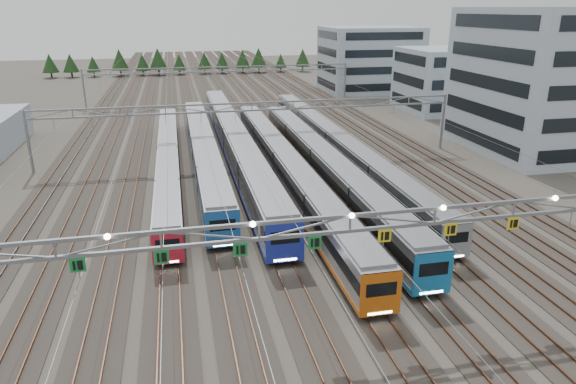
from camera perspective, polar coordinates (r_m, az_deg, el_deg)
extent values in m
plane|color=#47423A|center=(34.93, 6.41, -14.54)|extent=(400.00, 400.00, 0.00)
cube|color=#2D2823|center=(129.05, -8.00, 10.86)|extent=(54.00, 260.00, 0.08)
cube|color=brown|center=(129.61, -19.46, 10.03)|extent=(0.08, 260.00, 0.16)
cube|color=brown|center=(133.41, 3.17, 11.35)|extent=(0.08, 260.00, 0.16)
cube|color=brown|center=(128.98, -8.33, 10.89)|extent=(0.08, 260.00, 0.16)
cube|color=brown|center=(129.09, -7.68, 10.93)|extent=(0.08, 260.00, 0.16)
cube|color=black|center=(66.30, -13.07, 2.40)|extent=(2.10, 51.07, 0.32)
cube|color=#A4A7AC|center=(65.87, -13.17, 3.67)|extent=(2.47, 52.11, 2.78)
cube|color=black|center=(65.78, -13.19, 3.95)|extent=(2.53, 51.85, 0.84)
cube|color=#B31B2E|center=(66.19, -13.09, 2.70)|extent=(2.52, 51.85, 0.31)
cube|color=slate|center=(65.49, -13.27, 4.92)|extent=(2.22, 51.07, 0.22)
cube|color=#B31B2E|center=(41.42, -13.21, -6.06)|extent=(2.49, 0.12, 2.78)
cube|color=black|center=(41.25, -13.24, -5.66)|extent=(1.85, 0.10, 0.84)
cube|color=white|center=(41.90, -13.08, -7.59)|extent=(1.48, 0.06, 0.13)
cube|color=black|center=(68.44, -9.31, 3.22)|extent=(2.46, 51.46, 0.37)
cube|color=#A4A7AC|center=(67.95, -9.39, 4.68)|extent=(2.89, 52.51, 3.26)
cube|color=black|center=(67.86, -9.41, 5.00)|extent=(2.95, 52.25, 0.98)
cube|color=#1C57A8|center=(68.32, -9.33, 3.57)|extent=(2.94, 52.25, 0.36)
cube|color=slate|center=(67.53, -9.47, 6.10)|extent=(2.61, 51.46, 0.26)
cube|color=#1C57A8|center=(43.19, -7.25, -4.14)|extent=(2.91, 0.12, 3.26)
cube|color=black|center=(43.01, -7.27, -3.68)|extent=(2.17, 0.10, 0.98)
cube|color=white|center=(43.73, -7.17, -5.87)|extent=(1.74, 0.06, 0.16)
cube|color=black|center=(72.11, -5.91, 4.24)|extent=(2.62, 65.74, 0.40)
cube|color=#A4A7AC|center=(71.62, -5.96, 5.72)|extent=(3.08, 67.08, 3.47)
cube|color=black|center=(71.53, -5.97, 6.05)|extent=(3.14, 66.74, 1.05)
cube|color=#1F2EA9|center=(71.99, -5.92, 4.60)|extent=(3.13, 66.74, 0.39)
cube|color=slate|center=(71.20, -6.01, 7.16)|extent=(2.78, 65.74, 0.28)
cube|color=#1F2EA9|center=(40.29, -0.33, -5.59)|extent=(3.10, 0.12, 3.47)
cube|color=black|center=(40.09, -0.32, -5.07)|extent=(2.31, 0.10, 1.05)
cube|color=white|center=(40.91, -0.30, -7.54)|extent=(1.85, 0.06, 0.17)
cube|color=black|center=(61.09, -0.33, 1.46)|extent=(2.38, 58.33, 0.36)
cube|color=#A4A7AC|center=(60.56, -0.34, 3.02)|extent=(2.80, 59.52, 3.15)
cube|color=black|center=(60.46, -0.34, 3.37)|extent=(2.86, 59.23, 0.95)
cube|color=#CC5C12|center=(60.96, -0.33, 1.83)|extent=(2.85, 59.23, 0.35)
cube|color=slate|center=(60.10, -0.34, 4.55)|extent=(2.52, 58.33, 0.25)
cube|color=#CC5C12|center=(34.35, 10.27, -11.12)|extent=(2.82, 0.12, 3.15)
cube|color=black|center=(34.14, 10.33, -10.60)|extent=(2.10, 0.10, 0.95)
cube|color=white|center=(35.02, 10.17, -13.10)|extent=(1.68, 0.06, 0.15)
cube|color=black|center=(61.95, 3.78, 1.68)|extent=(2.48, 54.74, 0.37)
cube|color=#A4A7AC|center=(61.41, 3.82, 3.29)|extent=(2.91, 55.86, 3.28)
cube|color=black|center=(61.30, 3.83, 3.64)|extent=(2.97, 55.58, 0.99)
cube|color=#186FAD|center=(61.81, 3.79, 2.07)|extent=(2.96, 55.58, 0.36)
cube|color=slate|center=(60.94, 3.86, 4.86)|extent=(2.62, 54.74, 0.26)
cube|color=#186FAD|center=(37.37, 15.80, -8.75)|extent=(2.93, 0.12, 3.28)
cube|color=black|center=(37.17, 15.87, -8.24)|extent=(2.18, 0.10, 0.99)
cube|color=white|center=(38.01, 15.64, -10.69)|extent=(1.75, 0.06, 0.16)
cube|color=black|center=(71.85, 5.17, 4.19)|extent=(2.25, 63.88, 0.34)
cube|color=#A4A7AC|center=(71.43, 5.21, 5.46)|extent=(2.65, 65.18, 2.98)
cube|color=black|center=(71.34, 5.22, 5.74)|extent=(2.71, 64.85, 0.90)
cube|color=gray|center=(71.75, 5.18, 4.49)|extent=(2.70, 64.85, 0.33)
cube|color=slate|center=(71.06, 5.25, 6.70)|extent=(2.38, 63.88, 0.24)
cube|color=gray|center=(43.23, 18.18, -5.25)|extent=(2.67, 0.12, 2.98)
cube|color=black|center=(43.06, 18.25, -4.83)|extent=(1.98, 0.10, 0.90)
cube|color=white|center=(43.73, 18.04, -6.83)|extent=(1.59, 0.06, 0.14)
cube|color=gray|center=(31.22, 6.95, -2.62)|extent=(56.00, 0.22, 0.22)
cube|color=gray|center=(31.61, 6.88, -4.29)|extent=(56.00, 0.22, 0.22)
cube|color=#197D35|center=(30.73, -22.34, -7.51)|extent=(0.85, 0.06, 0.85)
cube|color=#197D35|center=(30.19, -13.88, -7.03)|extent=(0.85, 0.06, 0.85)
cube|color=#197D35|center=(30.31, -5.32, -6.38)|extent=(0.85, 0.06, 0.85)
cube|color=#197D35|center=(31.09, 2.97, -5.61)|extent=(0.85, 0.06, 0.85)
cube|color=yellow|center=(32.49, 10.68, -4.79)|extent=(0.85, 0.06, 0.85)
cube|color=yellow|center=(34.41, 17.63, -3.98)|extent=(0.85, 0.06, 0.85)
cube|color=yellow|center=(36.79, 23.74, -3.21)|extent=(0.85, 0.06, 0.85)
cylinder|color=gray|center=(71.32, -26.89, 4.97)|extent=(0.36, 0.36, 8.00)
cylinder|color=gray|center=(78.66, 16.81, 7.48)|extent=(0.36, 0.36, 8.00)
cube|color=gray|center=(68.91, -4.05, 9.85)|extent=(56.00, 0.22, 0.22)
cube|color=gray|center=(69.09, -4.03, 9.03)|extent=(56.00, 0.22, 0.22)
cylinder|color=gray|center=(114.71, -21.75, 10.57)|extent=(0.36, 0.36, 8.00)
cylinder|color=gray|center=(119.41, 6.35, 12.14)|extent=(0.36, 0.36, 8.00)
cube|color=gray|center=(113.23, -7.54, 13.62)|extent=(56.00, 0.22, 0.22)
cube|color=gray|center=(113.34, -7.51, 13.11)|extent=(56.00, 0.22, 0.22)
cube|color=#A5B8C5|center=(82.21, 26.41, 10.96)|extent=(18.00, 22.00, 19.74)
cube|color=#A5B8C5|center=(108.76, 16.57, 11.83)|extent=(14.00, 16.00, 12.19)
cube|color=#A5B8C5|center=(132.37, 9.03, 14.35)|extent=(22.00, 18.00, 15.32)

